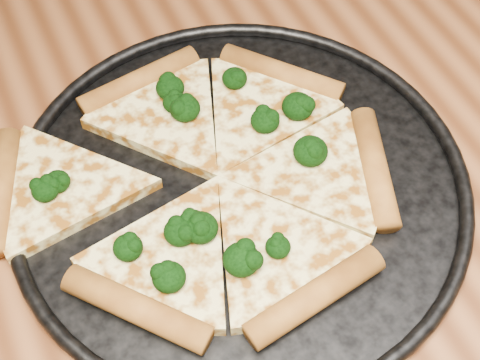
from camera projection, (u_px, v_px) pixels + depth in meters
name	position (u px, v px, depth m)	size (l,w,h in m)	color
dining_table	(272.00, 347.00, 0.63)	(1.20, 0.90, 0.75)	brown
pizza_pan	(240.00, 186.00, 0.60)	(0.39, 0.39, 0.02)	black
pizza	(208.00, 178.00, 0.60)	(0.36, 0.31, 0.02)	#F0E193
broccoli_florets	(209.00, 171.00, 0.59)	(0.26, 0.22, 0.02)	black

